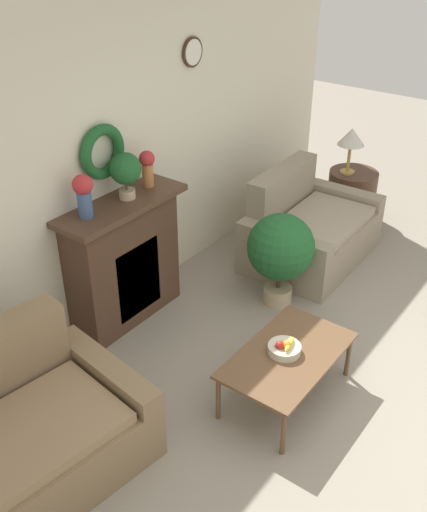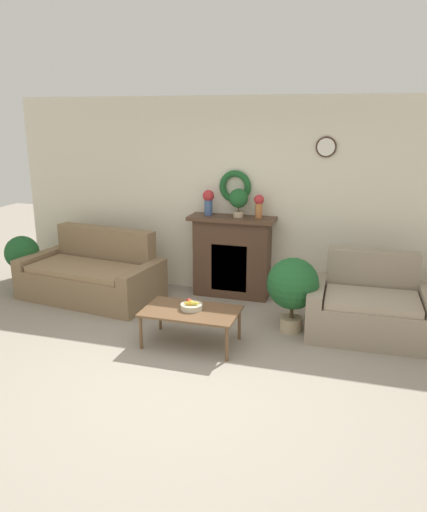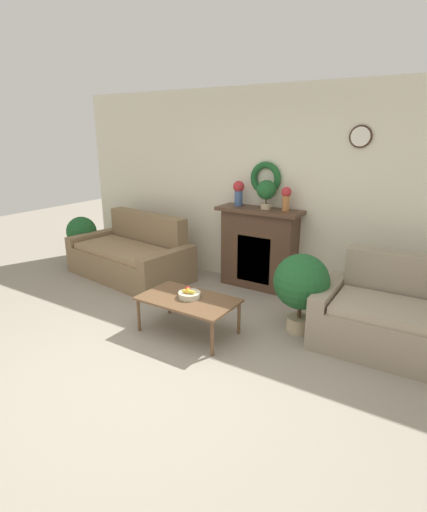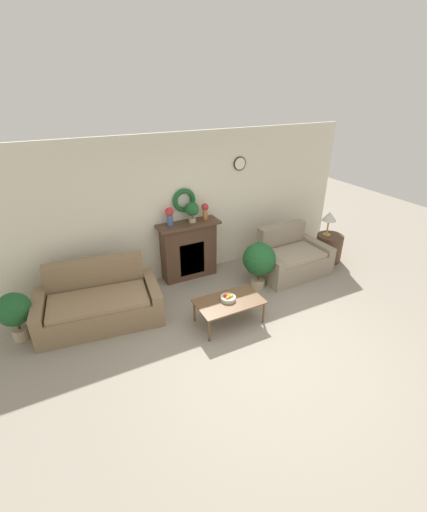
{
  "view_description": "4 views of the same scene",
  "coord_description": "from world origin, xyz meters",
  "views": [
    {
      "loc": [
        -3.12,
        -0.74,
        3.21
      ],
      "look_at": [
        0.03,
        1.62,
        0.85
      ],
      "focal_mm": 42.0,
      "sensor_mm": 36.0,
      "label": 1
    },
    {
      "loc": [
        1.57,
        -3.95,
        2.45
      ],
      "look_at": [
        -0.03,
        1.29,
        0.9
      ],
      "focal_mm": 35.0,
      "sensor_mm": 36.0,
      "label": 2
    },
    {
      "loc": [
        2.22,
        -2.36,
        2.11
      ],
      "look_at": [
        -0.33,
        1.63,
        0.64
      ],
      "focal_mm": 28.0,
      "sensor_mm": 36.0,
      "label": 3
    },
    {
      "loc": [
        -2.37,
        -3.0,
        3.45
      ],
      "look_at": [
        -0.07,
        1.51,
        0.86
      ],
      "focal_mm": 24.0,
      "sensor_mm": 36.0,
      "label": 4
    }
  ],
  "objects": [
    {
      "name": "loveseat_right",
      "position": [
        1.74,
        1.69,
        0.31
      ],
      "size": [
        1.42,
        0.99,
        0.91
      ],
      "rotation": [
        0.0,
        0.0,
        0.03
      ],
      "color": "gray",
      "rests_on": "ground_plane"
    },
    {
      "name": "couch_left",
      "position": [
        -1.94,
        1.84,
        0.31
      ],
      "size": [
        1.99,
        1.23,
        0.92
      ],
      "rotation": [
        0.0,
        0.0,
        -0.13
      ],
      "color": "#846B4C",
      "rests_on": "ground_plane"
    },
    {
      "name": "vase_on_mantel_left",
      "position": [
        -0.46,
        2.46,
        1.33
      ],
      "size": [
        0.16,
        0.16,
        0.34
      ],
      "color": "#3D5684",
      "rests_on": "fireplace"
    },
    {
      "name": "coffee_table",
      "position": [
        -0.14,
        0.82,
        0.37
      ],
      "size": [
        1.04,
        0.61,
        0.4
      ],
      "color": "brown",
      "rests_on": "ground_plane"
    },
    {
      "name": "wall_back",
      "position": [
        -0.0,
        2.66,
        1.35
      ],
      "size": [
        6.8,
        0.15,
        2.7
      ],
      "color": "beige",
      "rests_on": "ground_plane"
    },
    {
      "name": "potted_plant_floor_by_couch",
      "position": [
        -3.1,
        1.88,
        0.5
      ],
      "size": [
        0.49,
        0.49,
        0.78
      ],
      "color": "tan",
      "rests_on": "ground_plane"
    },
    {
      "name": "fruit_bowl",
      "position": [
        -0.15,
        0.85,
        0.44
      ],
      "size": [
        0.24,
        0.24,
        0.11
      ],
      "color": "beige",
      "rests_on": "coffee_table"
    },
    {
      "name": "vase_on_mantel_right",
      "position": [
        0.24,
        2.46,
        1.31
      ],
      "size": [
        0.13,
        0.13,
        0.31
      ],
      "color": "#AD6B38",
      "rests_on": "fireplace"
    },
    {
      "name": "potted_plant_floor_by_loveseat",
      "position": [
        0.86,
        1.5,
        0.56
      ],
      "size": [
        0.6,
        0.6,
        0.88
      ],
      "color": "tan",
      "rests_on": "ground_plane"
    },
    {
      "name": "potted_plant_on_mantel",
      "position": [
        -0.03,
        2.44,
        1.37
      ],
      "size": [
        0.26,
        0.26,
        0.38
      ],
      "color": "tan",
      "rests_on": "fireplace"
    },
    {
      "name": "fireplace",
      "position": [
        -0.12,
        2.45,
        0.57
      ],
      "size": [
        1.17,
        0.41,
        1.13
      ],
      "color": "#4C3323",
      "rests_on": "ground_plane"
    },
    {
      "name": "ground_plane",
      "position": [
        0.0,
        0.0,
        0.0
      ],
      "size": [
        16.0,
        16.0,
        0.0
      ],
      "primitive_type": "plane",
      "color": "gray"
    }
  ]
}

